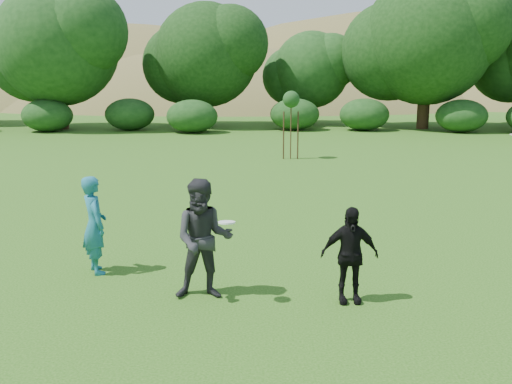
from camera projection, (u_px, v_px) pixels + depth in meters
ground at (251, 293)px, 9.60m from camera, size 120.00×120.00×0.00m
player_teal at (94, 225)px, 10.41m from camera, size 0.72×0.79×1.82m
player_grey at (204, 239)px, 9.21m from camera, size 1.01×0.81×1.99m
player_black at (349, 255)px, 9.09m from camera, size 0.95×0.46×1.58m
frisbee at (227, 222)px, 8.84m from camera, size 0.27×0.27×0.05m
sapling at (291, 101)px, 23.64m from camera, size 0.70×0.70×2.85m
hillside at (266, 186)px, 79.03m from camera, size 150.00×72.00×52.00m
tree_row at (318, 51)px, 36.53m from camera, size 53.92×10.38×9.62m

